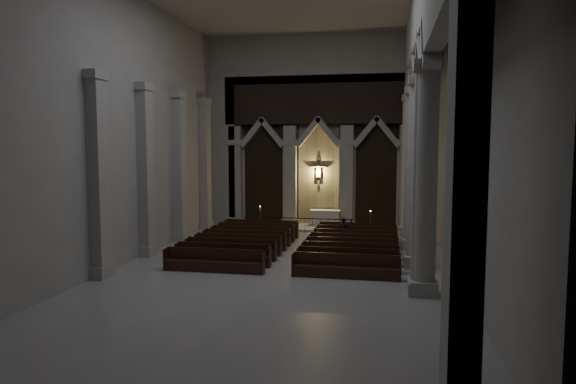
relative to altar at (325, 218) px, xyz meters
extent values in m
plane|color=#9D9A95|center=(-0.51, -11.22, -0.64)|extent=(24.00, 24.00, 0.00)
cube|color=#A29F97|center=(-0.51, 0.78, 5.36)|extent=(14.00, 0.10, 12.00)
cube|color=#A29F97|center=(-0.51, -23.22, 5.36)|extent=(14.00, 0.10, 12.00)
cube|color=#A29F97|center=(-7.51, -11.22, 5.36)|extent=(0.10, 24.00, 12.00)
cube|color=#A29F97|center=(6.49, -11.22, 5.36)|extent=(0.10, 24.00, 12.00)
cube|color=#AAA79E|center=(-5.91, 0.28, 2.56)|extent=(0.80, 0.50, 6.40)
cube|color=#AAA79E|center=(-5.91, 0.28, -0.39)|extent=(1.05, 0.70, 0.50)
cube|color=#AAA79E|center=(-5.91, 0.28, 4.71)|extent=(1.00, 0.65, 0.35)
cube|color=#AAA79E|center=(-2.31, 0.28, 2.56)|extent=(0.80, 0.50, 6.40)
cube|color=#AAA79E|center=(-2.31, 0.28, -0.39)|extent=(1.05, 0.70, 0.50)
cube|color=#AAA79E|center=(-2.31, 0.28, 4.71)|extent=(1.00, 0.65, 0.35)
cube|color=#AAA79E|center=(1.29, 0.28, 2.56)|extent=(0.80, 0.50, 6.40)
cube|color=#AAA79E|center=(1.29, 0.28, -0.39)|extent=(1.05, 0.70, 0.50)
cube|color=#AAA79E|center=(1.29, 0.28, 4.71)|extent=(1.00, 0.65, 0.35)
cube|color=#AAA79E|center=(4.89, 0.28, 2.56)|extent=(0.80, 0.50, 6.40)
cube|color=#AAA79E|center=(4.89, 0.28, -0.39)|extent=(1.05, 0.70, 0.50)
cube|color=#AAA79E|center=(4.89, 0.28, 4.71)|extent=(1.00, 0.65, 0.35)
cube|color=black|center=(-4.11, 0.63, 2.86)|extent=(2.60, 0.15, 7.00)
cube|color=tan|center=(-0.51, 0.63, 2.86)|extent=(2.60, 0.15, 7.00)
cube|color=black|center=(3.09, 0.63, 2.86)|extent=(2.60, 0.15, 7.00)
cube|color=black|center=(-0.51, 0.28, 7.36)|extent=(12.00, 0.50, 3.00)
cube|color=#AAA79E|center=(-6.71, 0.28, 3.86)|extent=(1.60, 0.50, 9.00)
cube|color=#AAA79E|center=(5.69, 0.28, 3.86)|extent=(1.60, 0.50, 9.00)
cube|color=#AAA79E|center=(-0.51, 0.28, 9.86)|extent=(14.00, 0.50, 3.00)
plane|color=#EEBC6B|center=(-0.51, 0.60, 2.86)|extent=(1.50, 0.00, 1.50)
cube|color=#533C1C|center=(-0.51, 0.51, 2.86)|extent=(0.13, 0.08, 1.80)
cube|color=#533C1C|center=(-0.51, 0.51, 3.21)|extent=(1.10, 0.08, 0.13)
cube|color=tan|center=(-0.51, 0.45, 2.81)|extent=(0.26, 0.10, 0.60)
sphere|color=tan|center=(-0.51, 0.45, 3.21)|extent=(0.17, 0.17, 0.17)
cylinder|color=tan|center=(-0.77, 0.45, 3.18)|extent=(0.45, 0.08, 0.08)
cylinder|color=tan|center=(-0.25, 0.45, 3.18)|extent=(0.45, 0.08, 0.08)
cube|color=#AAA79E|center=(4.99, -1.72, -0.39)|extent=(1.00, 1.00, 0.50)
cylinder|color=#AAA79E|center=(4.99, -1.72, 3.36)|extent=(0.70, 0.70, 7.50)
cube|color=#AAA79E|center=(4.99, -1.72, 7.21)|extent=(0.95, 0.95, 0.35)
cube|color=#AAA79E|center=(4.99, -5.72, -0.39)|extent=(1.00, 1.00, 0.50)
cylinder|color=#AAA79E|center=(4.99, -5.72, 3.36)|extent=(0.70, 0.70, 7.50)
cube|color=#AAA79E|center=(4.99, -5.72, 7.21)|extent=(0.95, 0.95, 0.35)
cube|color=#AAA79E|center=(4.99, -9.72, -0.39)|extent=(1.00, 1.00, 0.50)
cylinder|color=#AAA79E|center=(4.99, -9.72, 3.36)|extent=(0.70, 0.70, 7.50)
cube|color=#AAA79E|center=(4.99, -9.72, 7.21)|extent=(0.95, 0.95, 0.35)
cube|color=#AAA79E|center=(4.99, -13.72, -0.39)|extent=(1.00, 1.00, 0.50)
cylinder|color=#AAA79E|center=(4.99, -13.72, 3.36)|extent=(0.70, 0.70, 7.50)
cube|color=#AAA79E|center=(4.99, -13.72, 7.21)|extent=(0.95, 0.95, 0.35)
cube|color=#AAA79E|center=(4.99, -11.22, 9.96)|extent=(0.55, 24.00, 2.80)
cube|color=#AAA79E|center=(4.99, 0.18, 3.96)|extent=(0.55, 1.20, 9.20)
cube|color=#AAA79E|center=(4.99, -22.62, 3.96)|extent=(0.55, 1.20, 9.20)
cube|color=#AAA79E|center=(-7.26, -1.72, -0.39)|extent=(0.60, 1.00, 0.50)
cube|color=#AAA79E|center=(-7.26, -1.72, 3.36)|extent=(0.50, 0.80, 7.50)
cube|color=#AAA79E|center=(-7.26, -1.72, 7.21)|extent=(0.60, 1.00, 0.35)
cube|color=#AAA79E|center=(-7.26, -5.72, -0.39)|extent=(0.60, 1.00, 0.50)
cube|color=#AAA79E|center=(-7.26, -5.72, 3.36)|extent=(0.50, 0.80, 7.50)
cube|color=#AAA79E|center=(-7.26, -5.72, 7.21)|extent=(0.60, 1.00, 0.35)
cube|color=#AAA79E|center=(-7.26, -9.72, -0.39)|extent=(0.60, 1.00, 0.50)
cube|color=#AAA79E|center=(-7.26, -9.72, 3.36)|extent=(0.50, 0.80, 7.50)
cube|color=#AAA79E|center=(-7.26, -9.72, 7.21)|extent=(0.60, 1.00, 0.35)
cube|color=#AAA79E|center=(-7.26, -13.72, -0.39)|extent=(0.60, 1.00, 0.50)
cube|color=#AAA79E|center=(-7.26, -13.72, 3.36)|extent=(0.50, 0.80, 7.50)
cube|color=#AAA79E|center=(-7.26, -13.72, 7.21)|extent=(0.60, 1.00, 0.35)
cube|color=#AAA79E|center=(-0.51, -0.62, -0.57)|extent=(8.50, 2.60, 0.15)
cube|color=beige|center=(0.00, 0.00, -0.02)|extent=(1.77, 0.69, 0.93)
cube|color=white|center=(0.00, 0.00, 0.46)|extent=(1.92, 0.77, 0.04)
cube|color=black|center=(-0.51, -2.12, 0.22)|extent=(4.55, 0.05, 0.05)
cube|color=black|center=(-2.78, -2.12, -0.19)|extent=(0.09, 0.09, 0.91)
cube|color=black|center=(1.77, -2.12, -0.19)|extent=(0.09, 0.09, 0.91)
cylinder|color=black|center=(-2.33, -2.12, -0.21)|extent=(0.02, 0.02, 0.84)
cylinder|color=black|center=(-1.87, -2.12, -0.21)|extent=(0.02, 0.02, 0.84)
cylinder|color=black|center=(-1.42, -2.12, -0.21)|extent=(0.02, 0.02, 0.84)
cylinder|color=black|center=(-0.96, -2.12, -0.21)|extent=(0.02, 0.02, 0.84)
cylinder|color=black|center=(-0.51, -2.12, -0.21)|extent=(0.02, 0.02, 0.84)
cylinder|color=black|center=(-0.05, -2.12, -0.21)|extent=(0.02, 0.02, 0.84)
cylinder|color=black|center=(0.40, -2.12, -0.21)|extent=(0.02, 0.02, 0.84)
cylinder|color=black|center=(0.86, -2.12, -0.21)|extent=(0.02, 0.02, 0.84)
cylinder|color=black|center=(1.31, -2.12, -0.21)|extent=(0.02, 0.02, 0.84)
cylinder|color=olive|center=(-3.86, -1.49, -0.61)|extent=(0.25, 0.25, 0.05)
cylinder|color=olive|center=(-3.86, -1.49, -0.02)|extent=(0.04, 0.04, 1.18)
cylinder|color=olive|center=(-3.86, -1.49, 0.57)|extent=(0.12, 0.12, 0.02)
cylinder|color=beige|center=(-3.86, -1.49, 0.68)|extent=(0.05, 0.05, 0.21)
sphere|color=#FFAA59|center=(-3.86, -1.49, 0.80)|extent=(0.05, 0.05, 0.05)
cylinder|color=olive|center=(2.86, -1.98, -0.62)|extent=(0.24, 0.24, 0.05)
cylinder|color=olive|center=(2.86, -1.98, -0.04)|extent=(0.04, 0.04, 1.15)
cylinder|color=olive|center=(2.86, -1.98, 0.53)|extent=(0.12, 0.12, 0.02)
cylinder|color=beige|center=(2.86, -1.98, 0.63)|extent=(0.05, 0.05, 0.20)
sphere|color=#FFAA59|center=(2.86, -1.98, 0.75)|extent=(0.04, 0.04, 0.04)
cube|color=black|center=(-3.21, -3.88, -0.42)|extent=(4.18, 0.40, 0.45)
cube|color=black|center=(-3.21, -3.69, 0.06)|extent=(4.18, 0.07, 0.50)
cube|color=black|center=(-5.30, -3.88, -0.19)|extent=(0.06, 0.45, 0.90)
cube|color=black|center=(-1.12, -3.88, -0.19)|extent=(0.06, 0.45, 0.90)
cube|color=black|center=(2.19, -3.88, -0.42)|extent=(4.18, 0.40, 0.45)
cube|color=black|center=(2.19, -3.69, 0.06)|extent=(4.18, 0.07, 0.50)
cube|color=black|center=(0.10, -3.88, -0.19)|extent=(0.06, 0.45, 0.90)
cube|color=black|center=(4.28, -3.88, -0.19)|extent=(0.06, 0.45, 0.90)
cube|color=black|center=(-3.21, -5.05, -0.42)|extent=(4.18, 0.40, 0.45)
cube|color=black|center=(-3.21, -4.86, 0.06)|extent=(4.18, 0.07, 0.50)
cube|color=black|center=(-5.30, -5.05, -0.19)|extent=(0.06, 0.45, 0.90)
cube|color=black|center=(-1.12, -5.05, -0.19)|extent=(0.06, 0.45, 0.90)
cube|color=black|center=(2.19, -5.05, -0.42)|extent=(4.18, 0.40, 0.45)
cube|color=black|center=(2.19, -4.86, 0.06)|extent=(4.18, 0.07, 0.50)
cube|color=black|center=(0.10, -5.05, -0.19)|extent=(0.06, 0.45, 0.90)
cube|color=black|center=(4.28, -5.05, -0.19)|extent=(0.06, 0.45, 0.90)
cube|color=black|center=(-3.21, -6.22, -0.42)|extent=(4.18, 0.40, 0.45)
cube|color=black|center=(-3.21, -6.04, 0.06)|extent=(4.18, 0.07, 0.50)
cube|color=black|center=(-5.30, -6.22, -0.19)|extent=(0.06, 0.45, 0.90)
cube|color=black|center=(-1.12, -6.22, -0.19)|extent=(0.06, 0.45, 0.90)
cube|color=black|center=(2.19, -6.22, -0.42)|extent=(4.18, 0.40, 0.45)
cube|color=black|center=(2.19, -6.04, 0.06)|extent=(4.18, 0.07, 0.50)
cube|color=black|center=(0.10, -6.22, -0.19)|extent=(0.06, 0.45, 0.90)
cube|color=black|center=(4.28, -6.22, -0.19)|extent=(0.06, 0.45, 0.90)
cube|color=black|center=(-3.21, -7.40, -0.42)|extent=(4.18, 0.40, 0.45)
cube|color=black|center=(-3.21, -7.21, 0.06)|extent=(4.18, 0.07, 0.50)
cube|color=black|center=(-5.30, -7.40, -0.19)|extent=(0.06, 0.45, 0.90)
cube|color=black|center=(-1.12, -7.40, -0.19)|extent=(0.06, 0.45, 0.90)
cube|color=black|center=(2.19, -7.40, -0.42)|extent=(4.18, 0.40, 0.45)
cube|color=black|center=(2.19, -7.21, 0.06)|extent=(4.18, 0.07, 0.50)
cube|color=black|center=(0.10, -7.40, -0.19)|extent=(0.06, 0.45, 0.90)
cube|color=black|center=(4.28, -7.40, -0.19)|extent=(0.06, 0.45, 0.90)
cube|color=black|center=(-3.21, -8.57, -0.42)|extent=(4.18, 0.40, 0.45)
cube|color=black|center=(-3.21, -8.38, 0.06)|extent=(4.18, 0.07, 0.50)
cube|color=black|center=(-5.30, -8.57, -0.19)|extent=(0.06, 0.45, 0.90)
cube|color=black|center=(-1.12, -8.57, -0.19)|extent=(0.06, 0.45, 0.90)
cube|color=black|center=(2.19, -8.57, -0.42)|extent=(4.18, 0.40, 0.45)
cube|color=black|center=(2.19, -8.38, 0.06)|extent=(4.18, 0.07, 0.50)
cube|color=black|center=(0.10, -8.57, -0.19)|extent=(0.06, 0.45, 0.90)
cube|color=black|center=(4.28, -8.57, -0.19)|extent=(0.06, 0.45, 0.90)
cube|color=black|center=(-3.21, -9.74, -0.42)|extent=(4.18, 0.40, 0.45)
cube|color=black|center=(-3.21, -9.55, 0.06)|extent=(4.18, 0.07, 0.50)
cube|color=black|center=(-5.30, -9.74, -0.19)|extent=(0.06, 0.45, 0.90)
cube|color=black|center=(-1.12, -9.74, -0.19)|extent=(0.06, 0.45, 0.90)
cube|color=black|center=(2.19, -9.74, -0.42)|extent=(4.18, 0.40, 0.45)
cube|color=black|center=(2.19, -9.55, 0.06)|extent=(4.18, 0.07, 0.50)
cube|color=black|center=(0.10, -9.74, -0.19)|extent=(0.06, 0.45, 0.90)
cube|color=black|center=(4.28, -9.74, -0.19)|extent=(0.06, 0.45, 0.90)
cube|color=black|center=(-3.21, -10.91, -0.42)|extent=(4.18, 0.40, 0.45)
cube|color=black|center=(-3.21, -10.72, 0.06)|extent=(4.18, 0.07, 0.50)
cube|color=black|center=(-5.30, -10.91, -0.19)|extent=(0.06, 0.45, 0.90)
cube|color=black|center=(-1.12, -10.91, -0.19)|extent=(0.06, 0.45, 0.90)
cube|color=black|center=(2.19, -10.91, -0.42)|extent=(4.18, 0.40, 0.45)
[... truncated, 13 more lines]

